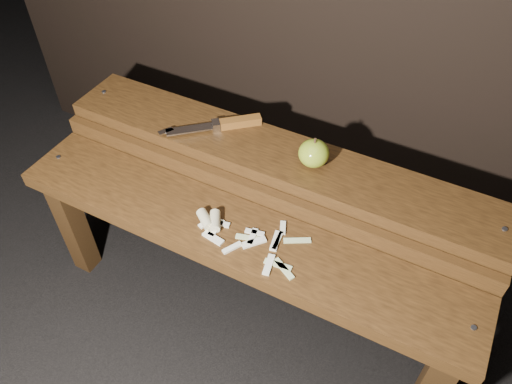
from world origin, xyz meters
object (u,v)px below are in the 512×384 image
at_px(bench_rear_tier, 274,176).
at_px(apple, 314,153).
at_px(bench_front_tier, 233,250).
at_px(knife, 227,124).

bearing_deg(bench_rear_tier, apple, 2.43).
bearing_deg(bench_front_tier, bench_rear_tier, 90.00).
relative_size(apple, knife, 0.36).
xyz_separation_m(apple, knife, (-0.26, 0.03, -0.02)).
xyz_separation_m(bench_front_tier, apple, (0.10, 0.23, 0.18)).
bearing_deg(knife, bench_rear_tier, -11.16).
distance_m(bench_front_tier, knife, 0.34).
height_order(bench_front_tier, apple, apple).
height_order(bench_front_tier, bench_rear_tier, bench_rear_tier).
height_order(bench_rear_tier, apple, apple).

